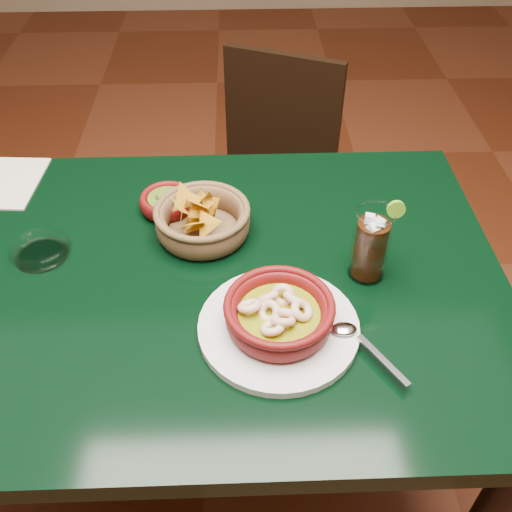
{
  "coord_description": "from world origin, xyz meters",
  "views": [
    {
      "loc": [
        0.11,
        -0.75,
        1.49
      ],
      "look_at": [
        0.14,
        -0.02,
        0.81
      ],
      "focal_mm": 40.0,
      "sensor_mm": 36.0,
      "label": 1
    }
  ],
  "objects_px": {
    "shrimp_plate": "(279,317)",
    "chip_basket": "(203,220)",
    "dining_table": "(184,310)",
    "cola_drink": "(371,245)",
    "dining_chair": "(268,183)"
  },
  "relations": [
    {
      "from": "dining_chair",
      "to": "shrimp_plate",
      "type": "relative_size",
      "value": 2.54
    },
    {
      "from": "dining_chair",
      "to": "cola_drink",
      "type": "bearing_deg",
      "value": -78.88
    },
    {
      "from": "cola_drink",
      "to": "chip_basket",
      "type": "bearing_deg",
      "value": 157.58
    },
    {
      "from": "dining_table",
      "to": "cola_drink",
      "type": "height_order",
      "value": "cola_drink"
    },
    {
      "from": "shrimp_plate",
      "to": "dining_table",
      "type": "bearing_deg",
      "value": 141.35
    },
    {
      "from": "chip_basket",
      "to": "cola_drink",
      "type": "bearing_deg",
      "value": -22.42
    },
    {
      "from": "dining_table",
      "to": "dining_chair",
      "type": "height_order",
      "value": "dining_chair"
    },
    {
      "from": "cola_drink",
      "to": "shrimp_plate",
      "type": "bearing_deg",
      "value": -142.56
    },
    {
      "from": "shrimp_plate",
      "to": "chip_basket",
      "type": "relative_size",
      "value": 1.48
    },
    {
      "from": "shrimp_plate",
      "to": "cola_drink",
      "type": "distance_m",
      "value": 0.22
    },
    {
      "from": "shrimp_plate",
      "to": "chip_basket",
      "type": "xyz_separation_m",
      "value": [
        -0.13,
        0.25,
        0.0
      ]
    },
    {
      "from": "dining_table",
      "to": "chip_basket",
      "type": "bearing_deg",
      "value": 70.8
    },
    {
      "from": "dining_table",
      "to": "cola_drink",
      "type": "relative_size",
      "value": 7.29
    },
    {
      "from": "dining_table",
      "to": "cola_drink",
      "type": "bearing_deg",
      "value": -1.58
    },
    {
      "from": "chip_basket",
      "to": "shrimp_plate",
      "type": "bearing_deg",
      "value": -62.3
    }
  ]
}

